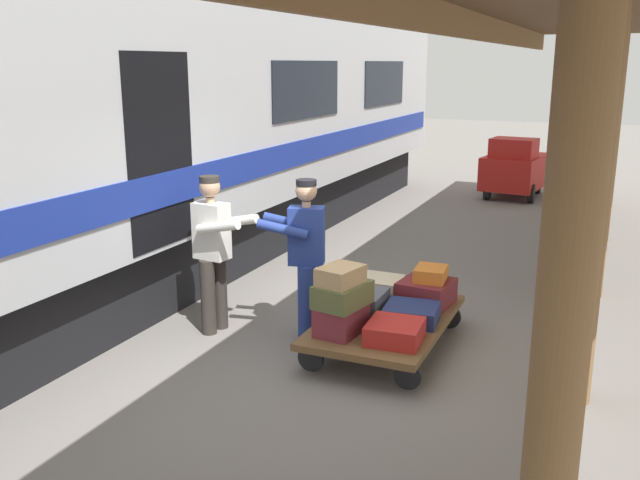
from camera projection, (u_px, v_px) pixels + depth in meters
The scene contains 16 objects.
ground_plane at pixel (367, 363), 6.72m from camera, with size 60.00×60.00×0.00m, color slate.
platform_canopy at pixel (606, 5), 5.20m from camera, with size 3.20×19.00×3.56m.
train_car at pixel (49, 135), 7.67m from camera, with size 3.02×20.87×4.00m.
luggage_cart at pixel (386, 322), 7.03m from camera, with size 1.21×2.01×0.33m.
suitcase_cream_canvas at pixel (379, 288), 7.58m from camera, with size 0.49×0.45×0.23m, color beige.
suitcase_slate_roller at pixel (361, 303), 7.09m from camera, with size 0.47×0.49×0.24m, color #4C515B.
suitcase_maroon_trunk at pixel (426, 292), 7.37m from camera, with size 0.51×0.55×0.27m, color maroon.
suitcase_navy_fabric at pixel (411, 313), 6.89m from camera, with size 0.52×0.49×0.17m, color navy.
suitcase_burgundy_valise at pixel (341, 319), 6.60m from camera, with size 0.36×0.52×0.28m, color maroon.
suitcase_red_plastic at pixel (395, 332), 6.40m from camera, with size 0.49×0.51×0.18m, color #AD231E.
suitcase_olive_duffel at pixel (343, 295), 6.51m from camera, with size 0.38×0.54×0.22m, color brown.
suitcase_orange_carryall at pixel (431, 274), 7.33m from camera, with size 0.32×0.38×0.14m, color #CC6B23.
suitcase_tan_vintage at pixel (341, 275), 6.45m from camera, with size 0.32×0.42×0.17m, color tan.
porter_in_overalls at pixel (305, 254), 7.12m from camera, with size 0.73×0.55×1.70m.
porter_by_door at pixel (214, 249), 7.32m from camera, with size 0.70×0.48×1.70m.
baggage_tug at pixel (514, 168), 14.91m from camera, with size 1.29×1.82×1.30m.
Camera 1 is at (-2.06, 5.88, 2.84)m, focal length 38.77 mm.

